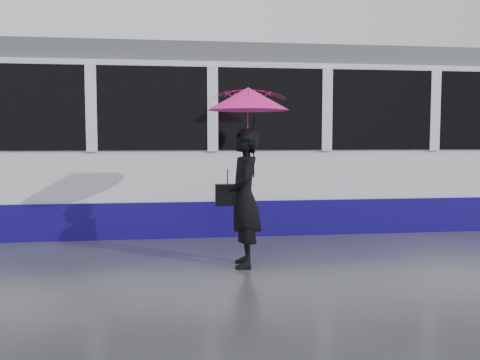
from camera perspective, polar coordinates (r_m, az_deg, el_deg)
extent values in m
plane|color=#2C2C31|center=(8.00, -6.27, -7.84)|extent=(90.00, 90.00, 0.00)
cube|color=#3F3D38|center=(9.75, -6.53, -5.55)|extent=(34.00, 0.07, 0.02)
cube|color=#3F3D38|center=(11.17, -6.69, -4.26)|extent=(34.00, 0.07, 0.02)
cube|color=white|center=(10.39, -0.74, 3.51)|extent=(24.00, 2.40, 2.95)
cube|color=#140968|center=(10.49, -0.73, -3.14)|extent=(24.00, 2.56, 0.62)
cube|color=black|center=(10.40, -0.74, 7.23)|extent=(23.00, 2.48, 1.40)
cube|color=#53555A|center=(10.49, -0.75, 12.55)|extent=(23.60, 2.20, 0.35)
imported|color=black|center=(7.06, 0.45, -1.93)|extent=(0.47, 0.69, 1.83)
imported|color=#F71480|center=(7.02, 0.87, 6.33)|extent=(1.04, 1.06, 0.92)
cone|color=#F71480|center=(7.04, 0.87, 8.66)|extent=(1.12, 1.12, 0.30)
cylinder|color=black|center=(7.05, 0.87, 10.05)|extent=(0.01, 0.01, 0.07)
cylinder|color=black|center=(7.06, 1.48, 3.53)|extent=(0.02, 0.02, 0.80)
cube|color=black|center=(7.05, -1.34, -1.58)|extent=(0.33, 0.16, 0.28)
cylinder|color=black|center=(7.02, -1.34, 0.30)|extent=(0.01, 0.01, 0.18)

